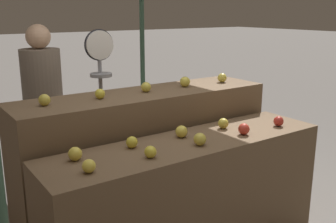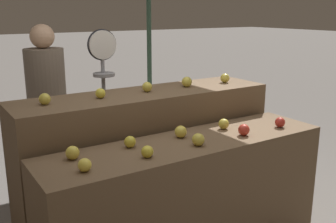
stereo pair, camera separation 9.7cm
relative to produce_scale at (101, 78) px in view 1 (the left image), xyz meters
name	(u,v)px [view 1 (the left image)]	position (x,y,z in m)	size (l,w,h in m)	color
display_counter_front	(189,199)	(0.10, -1.21, -0.74)	(2.16, 0.55, 0.90)	brown
display_counter_back	(146,159)	(0.10, -0.61, -0.61)	(2.16, 0.55, 1.15)	brown
apple_front_0	(89,166)	(-0.71, -1.32, -0.25)	(0.08, 0.08, 0.08)	yellow
apple_front_1	(150,152)	(-0.30, -1.32, -0.25)	(0.08, 0.08, 0.08)	gold
apple_front_2	(200,139)	(0.11, -1.32, -0.24)	(0.09, 0.09, 0.09)	gold
apple_front_3	(244,129)	(0.52, -1.31, -0.25)	(0.09, 0.09, 0.09)	red
apple_front_4	(279,121)	(0.91, -1.31, -0.25)	(0.08, 0.08, 0.08)	#B72D23
apple_front_5	(75,154)	(-0.70, -1.10, -0.25)	(0.09, 0.09, 0.09)	yellow
apple_front_6	(132,142)	(-0.30, -1.10, -0.25)	(0.08, 0.08, 0.08)	gold
apple_front_7	(182,131)	(0.11, -1.11, -0.24)	(0.09, 0.09, 0.09)	yellow
apple_front_8	(223,123)	(0.50, -1.11, -0.25)	(0.08, 0.08, 0.08)	gold
apple_back_0	(44,100)	(-0.71, -0.60, 0.00)	(0.08, 0.08, 0.08)	gold
apple_back_1	(100,94)	(-0.30, -0.62, 0.00)	(0.08, 0.08, 0.08)	gold
apple_back_2	(146,87)	(0.12, -0.60, 0.00)	(0.08, 0.08, 0.08)	gold
apple_back_3	(185,82)	(0.51, -0.60, 0.00)	(0.09, 0.09, 0.09)	gold
apple_back_4	(222,78)	(0.93, -0.62, 0.00)	(0.08, 0.08, 0.08)	gold
produce_scale	(101,78)	(0.00, 0.00, 0.00)	(0.28, 0.20, 1.63)	#99999E
person_vendor_at_scale	(43,102)	(-0.45, 0.31, -0.22)	(0.47, 0.47, 1.67)	#2D2D38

